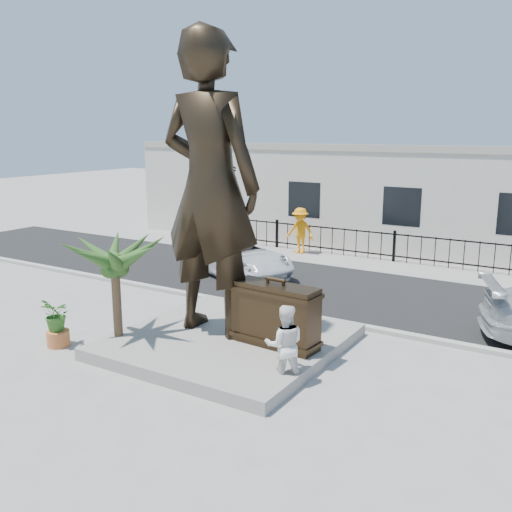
{
  "coord_description": "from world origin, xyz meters",
  "views": [
    {
      "loc": [
        7.1,
        -9.58,
        5.33
      ],
      "look_at": [
        0.0,
        2.0,
        2.3
      ],
      "focal_mm": 40.0,
      "sensor_mm": 36.0,
      "label": 1
    }
  ],
  "objects_px": {
    "statue": "(210,186)",
    "car_white": "(237,256)",
    "tourist": "(285,345)",
    "suitcase": "(275,315)"
  },
  "relations": [
    {
      "from": "tourist",
      "to": "suitcase",
      "type": "bearing_deg",
      "value": -85.34
    },
    {
      "from": "statue",
      "to": "tourist",
      "type": "distance_m",
      "value": 4.36
    },
    {
      "from": "statue",
      "to": "car_white",
      "type": "relative_size",
      "value": 1.46
    },
    {
      "from": "suitcase",
      "to": "tourist",
      "type": "bearing_deg",
      "value": -48.11
    },
    {
      "from": "statue",
      "to": "suitcase",
      "type": "height_order",
      "value": "statue"
    },
    {
      "from": "statue",
      "to": "car_white",
      "type": "height_order",
      "value": "statue"
    },
    {
      "from": "suitcase",
      "to": "car_white",
      "type": "bearing_deg",
      "value": 134.47
    },
    {
      "from": "statue",
      "to": "suitcase",
      "type": "distance_m",
      "value": 3.49
    },
    {
      "from": "statue",
      "to": "tourist",
      "type": "relative_size",
      "value": 4.19
    },
    {
      "from": "suitcase",
      "to": "tourist",
      "type": "height_order",
      "value": "suitcase"
    }
  ]
}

